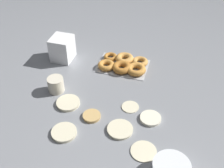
{
  "coord_description": "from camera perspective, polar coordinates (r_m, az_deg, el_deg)",
  "views": [
    {
      "loc": [
        -0.31,
        0.94,
        0.95
      ],
      "look_at": [
        -0.0,
        -0.09,
        0.04
      ],
      "focal_mm": 45.0,
      "sensor_mm": 36.0,
      "label": 1
    }
  ],
  "objects": [
    {
      "name": "container_stack",
      "position": [
        1.64,
        -10.07,
        7.14
      ],
      "size": [
        0.11,
        0.12,
        0.14
      ],
      "color": "white",
      "rests_on": "ground_plane"
    },
    {
      "name": "pancake_5",
      "position": [
        1.25,
        -9.72,
        -9.66
      ],
      "size": [
        0.11,
        0.11,
        0.01
      ],
      "primitive_type": "cylinder",
      "color": "beige",
      "rests_on": "ground_plane"
    },
    {
      "name": "pancake_2",
      "position": [
        1.3,
        -4.15,
        -6.49
      ],
      "size": [
        0.08,
        0.08,
        0.01
      ],
      "primitive_type": "cylinder",
      "color": "tan",
      "rests_on": "ground_plane"
    },
    {
      "name": "pancake_1",
      "position": [
        1.24,
        1.64,
        -9.2
      ],
      "size": [
        0.11,
        0.11,
        0.01
      ],
      "primitive_type": "cylinder",
      "color": "beige",
      "rests_on": "ground_plane"
    },
    {
      "name": "pancake_0",
      "position": [
        1.37,
        -8.9,
        -3.81
      ],
      "size": [
        0.11,
        0.11,
        0.01
      ],
      "primitive_type": "cylinder",
      "color": "beige",
      "rests_on": "ground_plane"
    },
    {
      "name": "pancake_3",
      "position": [
        1.3,
        7.83,
        -6.91
      ],
      "size": [
        0.1,
        0.1,
        0.01
      ],
      "primitive_type": "cylinder",
      "color": "silver",
      "rests_on": "ground_plane"
    },
    {
      "name": "ground_plane",
      "position": [
        1.37,
        -1.09,
        -3.57
      ],
      "size": [
        3.0,
        3.0,
        0.0
      ],
      "primitive_type": "plane",
      "color": "gray"
    },
    {
      "name": "pancake_6",
      "position": [
        1.34,
        3.73,
        -4.6
      ],
      "size": [
        0.08,
        0.08,
        0.01
      ],
      "primitive_type": "cylinder",
      "color": "beige",
      "rests_on": "ground_plane"
    },
    {
      "name": "pancake_4",
      "position": [
        1.18,
        6.44,
        -13.35
      ],
      "size": [
        0.11,
        0.11,
        0.01
      ],
      "primitive_type": "cylinder",
      "color": "beige",
      "rests_on": "ground_plane"
    },
    {
      "name": "donut_tray",
      "position": [
        1.58,
        2.51,
        4.02
      ],
      "size": [
        0.28,
        0.2,
        0.04
      ],
      "color": "#ADAFB5",
      "rests_on": "ground_plane"
    },
    {
      "name": "paper_cup",
      "position": [
        1.44,
        -11.34,
        -0.13
      ],
      "size": [
        0.08,
        0.08,
        0.08
      ],
      "color": "beige",
      "rests_on": "ground_plane"
    }
  ]
}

